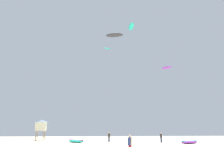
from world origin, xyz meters
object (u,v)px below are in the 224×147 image
object	(u,v)px
kite_aloft_2	(131,27)
kite_grounded_mid	(76,141)
person_left	(161,137)
lifeguard_tower	(41,125)
kite_aloft_0	(167,68)
kite_aloft_3	(115,35)
kite_grounded_near	(189,142)
person_foreground	(130,143)
kite_aloft_4	(107,48)
person_midground	(109,136)

from	to	relation	value
kite_aloft_2	kite_grounded_mid	bearing A→B (deg)	176.35
kite_grounded_mid	person_left	bearing A→B (deg)	-3.74
lifeguard_tower	kite_aloft_0	size ratio (longest dim) A/B	1.44
lifeguard_tower	kite_aloft_3	xyz separation A→B (m)	(15.88, 2.94, 22.46)
kite_aloft_0	kite_aloft_3	bearing A→B (deg)	-158.70
kite_grounded_near	person_foreground	bearing A→B (deg)	-129.57
kite_grounded_mid	kite_aloft_0	bearing A→B (deg)	37.66
kite_grounded_near	kite_aloft_2	world-z (taller)	kite_aloft_2
kite_grounded_near	kite_aloft_4	xyz separation A→B (m)	(-10.96, 20.98, 23.00)
kite_grounded_near	kite_aloft_4	size ratio (longest dim) A/B	1.72
person_foreground	person_left	bearing A→B (deg)	37.78
lifeguard_tower	kite_aloft_2	distance (m)	27.40
kite_aloft_0	kite_aloft_3	world-z (taller)	kite_aloft_3
kite_grounded_mid	kite_aloft_4	xyz separation A→B (m)	(6.69, 15.94, 22.99)
person_midground	person_left	world-z (taller)	person_midground
kite_aloft_3	kite_aloft_0	bearing A→B (deg)	21.30
person_midground	kite_aloft_4	xyz separation A→B (m)	(0.84, 13.54, 22.23)
person_midground	kite_grounded_near	distance (m)	13.97
person_left	kite_grounded_near	size ratio (longest dim) A/B	0.40
person_foreground	kite_aloft_0	size ratio (longest dim) A/B	0.59
person_left	kite_aloft_0	distance (m)	28.10
kite_aloft_4	lifeguard_tower	bearing A→B (deg)	-155.36
kite_aloft_2	kite_aloft_3	xyz separation A→B (m)	(-1.65, 12.90, 3.92)
person_midground	kite_grounded_near	xyz separation A→B (m)	(11.80, -7.44, -0.77)
kite_aloft_2	kite_aloft_0	bearing A→B (deg)	53.64
person_left	kite_aloft_4	distance (m)	29.04
lifeguard_tower	kite_aloft_3	world-z (taller)	kite_aloft_3
lifeguard_tower	kite_aloft_4	size ratio (longest dim) A/B	1.78
person_foreground	kite_aloft_0	xyz separation A→B (m)	(18.43, 38.26, 18.13)
lifeguard_tower	kite_aloft_4	distance (m)	25.65
person_left	kite_aloft_3	xyz separation A→B (m)	(-6.37, 13.23, 24.57)
person_left	kite_grounded_near	world-z (taller)	person_left
person_midground	kite_aloft_0	bearing A→B (deg)	129.73
kite_grounded_near	kite_grounded_mid	size ratio (longest dim) A/B	1.01
kite_aloft_0	kite_grounded_near	bearing A→B (deg)	-104.74
person_midground	person_left	xyz separation A→B (m)	(8.69, -3.35, -0.05)
kite_aloft_4	kite_aloft_2	bearing A→B (deg)	-79.30
person_midground	kite_grounded_near	world-z (taller)	person_midground
person_left	kite_aloft_4	bearing A→B (deg)	82.05
person_foreground	person_left	size ratio (longest dim) A/B	1.05
person_left	kite_grounded_mid	size ratio (longest dim) A/B	0.41
kite_aloft_0	kite_aloft_4	distance (m)	17.77
kite_aloft_4	kite_grounded_mid	bearing A→B (deg)	-112.77
kite_grounded_mid	person_midground	bearing A→B (deg)	22.32
person_foreground	person_midground	bearing A→B (deg)	62.38
lifeguard_tower	kite_aloft_0	xyz separation A→B (m)	(31.52, 9.04, 16.07)
person_midground	kite_aloft_4	size ratio (longest dim) A/B	0.73
person_foreground	person_left	world-z (taller)	person_foreground
person_midground	kite_grounded_mid	xyz separation A→B (m)	(-5.85, -2.40, -0.76)
person_left	kite_aloft_0	bearing A→B (deg)	31.50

